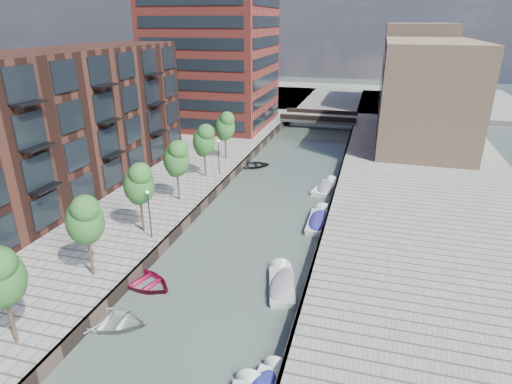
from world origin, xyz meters
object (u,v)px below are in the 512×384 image
at_px(tree_1, 0,275).
at_px(car, 389,134).
at_px(sloop_3, 110,325).
at_px(bridge, 319,118).
at_px(motorboat_1, 282,283).
at_px(tree_5, 204,139).
at_px(sloop_2, 143,284).
at_px(tree_3, 139,183).
at_px(tree_4, 176,158).
at_px(sloop_4, 251,167).
at_px(motorboat_3, 319,220).
at_px(tree_6, 225,125).
at_px(motorboat_4, 326,187).
at_px(tree_2, 85,219).

bearing_deg(tree_1, car, 68.37).
bearing_deg(sloop_3, bridge, -12.26).
relative_size(bridge, sloop_3, 2.63).
bearing_deg(motorboat_1, sloop_3, -142.97).
bearing_deg(motorboat_1, tree_5, 126.20).
height_order(sloop_3, car, car).
relative_size(tree_1, sloop_2, 1.17).
relative_size(motorboat_1, car, 1.44).
distance_m(tree_3, tree_4, 7.00).
relative_size(bridge, tree_4, 2.18).
bearing_deg(bridge, sloop_4, -101.62).
height_order(sloop_4, motorboat_3, motorboat_3).
bearing_deg(tree_4, motorboat_3, 2.45).
height_order(tree_6, sloop_4, tree_6).
bearing_deg(tree_1, tree_6, 90.00).
bearing_deg(tree_1, motorboat_3, 57.24).
bearing_deg(tree_1, motorboat_4, 66.10).
bearing_deg(tree_1, tree_2, 90.00).
relative_size(tree_4, motorboat_1, 1.15).
height_order(tree_3, sloop_4, tree_3).
bearing_deg(motorboat_3, tree_5, 155.25).
xyz_separation_m(tree_6, sloop_3, (3.35, -31.37, -5.31)).
distance_m(tree_6, motorboat_3, 19.97).
bearing_deg(tree_3, sloop_2, -62.31).
bearing_deg(sloop_3, tree_4, 3.79).
distance_m(tree_4, motorboat_3, 14.81).
bearing_deg(bridge, tree_3, -100.25).
bearing_deg(car, motorboat_1, -102.58).
bearing_deg(tree_5, car, 48.79).
bearing_deg(motorboat_4, motorboat_1, -92.16).
bearing_deg(sloop_3, tree_3, 10.77).
height_order(tree_3, motorboat_3, tree_3).
xyz_separation_m(sloop_2, motorboat_1, (9.58, 2.58, 0.20)).
bearing_deg(tree_2, motorboat_4, 60.05).
relative_size(tree_3, motorboat_4, 1.18).
height_order(sloop_2, motorboat_1, motorboat_1).
bearing_deg(motorboat_3, sloop_3, -120.40).
xyz_separation_m(tree_6, car, (20.29, 16.17, -3.70)).
xyz_separation_m(tree_5, car, (20.29, 23.17, -3.70)).
distance_m(tree_3, motorboat_1, 14.07).
distance_m(tree_2, tree_6, 28.00).
bearing_deg(tree_2, tree_1, -90.00).
bearing_deg(tree_6, sloop_4, 6.97).
distance_m(sloop_3, motorboat_1, 11.69).
height_order(tree_6, motorboat_4, tree_6).
bearing_deg(motorboat_3, bridge, 97.79).
relative_size(tree_4, motorboat_3, 1.09).
bearing_deg(motorboat_4, tree_3, -129.48).
relative_size(tree_6, car, 1.66).
xyz_separation_m(sloop_2, car, (17.19, 43.08, 1.61)).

